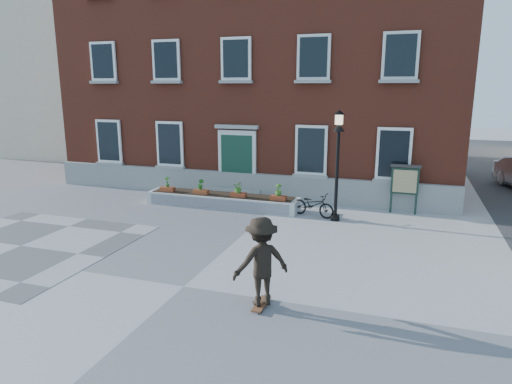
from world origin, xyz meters
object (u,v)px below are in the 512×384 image
(lamp_post, at_px, (338,150))
(skateboarder, at_px, (261,261))
(notice_board, at_px, (405,181))
(bicycle, at_px, (313,205))

(lamp_post, distance_m, skateboarder, 7.28)
(notice_board, relative_size, skateboarder, 0.92)
(lamp_post, bearing_deg, skateboarder, -94.04)
(lamp_post, relative_size, skateboarder, 1.93)
(bicycle, height_order, notice_board, notice_board)
(bicycle, xyz_separation_m, skateboarder, (0.37, -7.39, 0.61))
(lamp_post, bearing_deg, bicycle, 162.70)
(bicycle, bearing_deg, notice_board, -49.52)
(bicycle, relative_size, lamp_post, 0.43)
(lamp_post, height_order, skateboarder, lamp_post)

